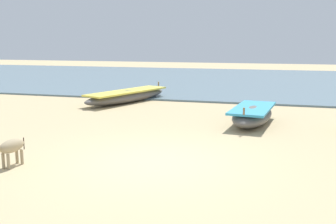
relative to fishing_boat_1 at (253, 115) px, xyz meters
The scene contains 5 objects.
ground 5.07m from the fishing_boat_1, 111.13° to the right, with size 80.00×80.00×0.00m, color tan.
sea_water 14.00m from the fishing_boat_1, 97.49° to the left, with size 60.00×20.00×0.08m, color slate.
fishing_boat_1 is the anchor object (origin of this frame).
fishing_boat_2 6.34m from the fishing_boat_1, 150.57° to the left, with size 2.70×4.86×0.71m.
calf_near_dun 7.43m from the fishing_boat_1, 128.45° to the right, with size 0.35×0.90×0.58m.
Camera 1 is at (2.52, -7.83, 2.61)m, focal length 41.74 mm.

